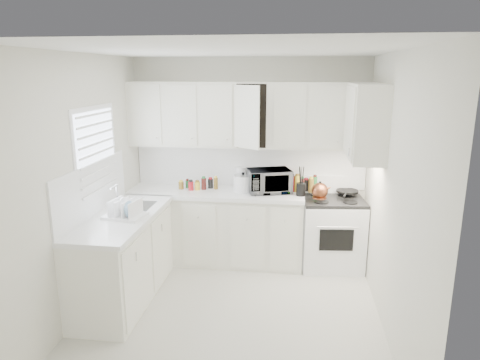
% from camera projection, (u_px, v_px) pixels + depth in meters
% --- Properties ---
extents(floor, '(3.20, 3.20, 0.00)m').
position_uv_depth(floor, '(231.00, 315.00, 4.43)').
color(floor, beige).
rests_on(floor, ground).
extents(ceiling, '(3.20, 3.20, 0.00)m').
position_uv_depth(ceiling, '(230.00, 50.00, 3.80)').
color(ceiling, white).
rests_on(ceiling, ground).
extents(wall_back, '(3.00, 0.00, 3.00)m').
position_uv_depth(wall_back, '(249.00, 160.00, 5.66)').
color(wall_back, silver).
rests_on(wall_back, ground).
extents(wall_front, '(3.00, 0.00, 3.00)m').
position_uv_depth(wall_front, '(189.00, 264.00, 2.58)').
color(wall_front, silver).
rests_on(wall_front, ground).
extents(wall_left, '(0.00, 3.20, 3.20)m').
position_uv_depth(wall_left, '(82.00, 187.00, 4.31)').
color(wall_left, silver).
rests_on(wall_left, ground).
extents(wall_right, '(0.00, 3.20, 3.20)m').
position_uv_depth(wall_right, '(393.00, 198.00, 3.93)').
color(wall_right, silver).
rests_on(wall_right, ground).
extents(window_blinds, '(0.06, 0.96, 1.06)m').
position_uv_depth(window_blinds, '(97.00, 156.00, 4.58)').
color(window_blinds, white).
rests_on(window_blinds, wall_left).
extents(lower_cabinets_back, '(2.22, 0.60, 0.90)m').
position_uv_depth(lower_cabinets_back, '(216.00, 228.00, 5.62)').
color(lower_cabinets_back, silver).
rests_on(lower_cabinets_back, floor).
extents(lower_cabinets_left, '(0.60, 1.60, 0.90)m').
position_uv_depth(lower_cabinets_left, '(124.00, 259.00, 4.67)').
color(lower_cabinets_left, silver).
rests_on(lower_cabinets_left, floor).
extents(countertop_back, '(2.24, 0.64, 0.05)m').
position_uv_depth(countertop_back, '(216.00, 193.00, 5.50)').
color(countertop_back, white).
rests_on(countertop_back, lower_cabinets_back).
extents(countertop_left, '(0.64, 1.62, 0.05)m').
position_uv_depth(countertop_left, '(122.00, 218.00, 4.55)').
color(countertop_left, white).
rests_on(countertop_left, lower_cabinets_left).
extents(backsplash_back, '(2.98, 0.02, 0.55)m').
position_uv_depth(backsplash_back, '(249.00, 166.00, 5.67)').
color(backsplash_back, white).
rests_on(backsplash_back, wall_back).
extents(backsplash_left, '(0.02, 1.60, 0.55)m').
position_uv_depth(backsplash_left, '(93.00, 189.00, 4.52)').
color(backsplash_left, white).
rests_on(backsplash_left, wall_left).
extents(upper_cabinets_back, '(3.00, 0.33, 0.80)m').
position_uv_depth(upper_cabinets_back, '(248.00, 147.00, 5.45)').
color(upper_cabinets_back, silver).
rests_on(upper_cabinets_back, wall_back).
extents(upper_cabinets_right, '(0.33, 0.90, 0.80)m').
position_uv_depth(upper_cabinets_right, '(363.00, 159.00, 4.69)').
color(upper_cabinets_right, silver).
rests_on(upper_cabinets_right, wall_right).
extents(sink, '(0.42, 0.38, 0.30)m').
position_uv_depth(sink, '(133.00, 195.00, 4.85)').
color(sink, gray).
rests_on(sink, countertop_left).
extents(stove, '(0.80, 0.68, 1.14)m').
position_uv_depth(stove, '(332.00, 224.00, 5.41)').
color(stove, white).
rests_on(stove, floor).
extents(tea_kettle, '(0.29, 0.26, 0.23)m').
position_uv_depth(tea_kettle, '(320.00, 190.00, 5.16)').
color(tea_kettle, brown).
rests_on(tea_kettle, stove).
extents(frying_pan, '(0.38, 0.52, 0.04)m').
position_uv_depth(frying_pan, '(347.00, 191.00, 5.45)').
color(frying_pan, black).
rests_on(frying_pan, stove).
extents(microwave, '(0.59, 0.44, 0.35)m').
position_uv_depth(microwave, '(269.00, 178.00, 5.39)').
color(microwave, gray).
rests_on(microwave, countertop_back).
extents(rice_cooker, '(0.29, 0.29, 0.24)m').
position_uv_depth(rice_cooker, '(243.00, 182.00, 5.45)').
color(rice_cooker, white).
rests_on(rice_cooker, countertop_back).
extents(paper_towel, '(0.12, 0.12, 0.27)m').
position_uv_depth(paper_towel, '(241.00, 177.00, 5.63)').
color(paper_towel, white).
rests_on(paper_towel, countertop_back).
extents(utensil_crock, '(0.13, 0.13, 0.37)m').
position_uv_depth(utensil_crock, '(301.00, 181.00, 5.24)').
color(utensil_crock, black).
rests_on(utensil_crock, countertop_back).
extents(dish_rack, '(0.44, 0.36, 0.22)m').
position_uv_depth(dish_rack, '(125.00, 207.00, 4.46)').
color(dish_rack, white).
rests_on(dish_rack, countertop_left).
extents(spice_left_0, '(0.06, 0.06, 0.13)m').
position_uv_depth(spice_left_0, '(183.00, 182.00, 5.66)').
color(spice_left_0, olive).
rests_on(spice_left_0, countertop_back).
extents(spice_left_1, '(0.06, 0.06, 0.13)m').
position_uv_depth(spice_left_1, '(187.00, 184.00, 5.57)').
color(spice_left_1, '#277638').
rests_on(spice_left_1, countertop_back).
extents(spice_left_2, '(0.06, 0.06, 0.13)m').
position_uv_depth(spice_left_2, '(194.00, 183.00, 5.64)').
color(spice_left_2, red).
rests_on(spice_left_2, countertop_back).
extents(spice_left_3, '(0.06, 0.06, 0.13)m').
position_uv_depth(spice_left_3, '(198.00, 184.00, 5.55)').
color(spice_left_3, yellow).
rests_on(spice_left_3, countertop_back).
extents(spice_left_4, '(0.06, 0.06, 0.13)m').
position_uv_depth(spice_left_4, '(205.00, 183.00, 5.62)').
color(spice_left_4, '#4E1A16').
rests_on(spice_left_4, countertop_back).
extents(spice_left_5, '(0.06, 0.06, 0.13)m').
position_uv_depth(spice_left_5, '(210.00, 185.00, 5.53)').
color(spice_left_5, black).
rests_on(spice_left_5, countertop_back).
extents(spice_left_6, '(0.06, 0.06, 0.13)m').
position_uv_depth(spice_left_6, '(217.00, 183.00, 5.60)').
color(spice_left_6, olive).
rests_on(spice_left_6, countertop_back).
extents(sauce_right_0, '(0.06, 0.06, 0.19)m').
position_uv_depth(sauce_right_0, '(293.00, 183.00, 5.51)').
color(sauce_right_0, red).
rests_on(sauce_right_0, countertop_back).
extents(sauce_right_1, '(0.06, 0.06, 0.19)m').
position_uv_depth(sauce_right_1, '(297.00, 184.00, 5.45)').
color(sauce_right_1, yellow).
rests_on(sauce_right_1, countertop_back).
extents(sauce_right_2, '(0.06, 0.06, 0.19)m').
position_uv_depth(sauce_right_2, '(302.00, 183.00, 5.50)').
color(sauce_right_2, '#4E1A16').
rests_on(sauce_right_2, countertop_back).
extents(sauce_right_3, '(0.06, 0.06, 0.19)m').
position_uv_depth(sauce_right_3, '(306.00, 184.00, 5.43)').
color(sauce_right_3, black).
rests_on(sauce_right_3, countertop_back).
extents(sauce_right_4, '(0.06, 0.06, 0.19)m').
position_uv_depth(sauce_right_4, '(310.00, 183.00, 5.48)').
color(sauce_right_4, olive).
rests_on(sauce_right_4, countertop_back).
extents(sauce_right_5, '(0.06, 0.06, 0.19)m').
position_uv_depth(sauce_right_5, '(315.00, 185.00, 5.42)').
color(sauce_right_5, '#277638').
rests_on(sauce_right_5, countertop_back).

